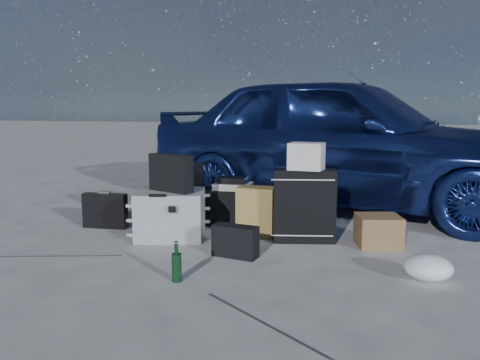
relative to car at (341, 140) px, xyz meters
name	(u,v)px	position (x,y,z in m)	size (l,w,h in m)	color
ground	(212,254)	(-0.80, -2.16, -0.76)	(60.00, 60.00, 0.00)	beige
car	(341,140)	(0.00, 0.00, 0.00)	(1.80, 4.47, 1.52)	navy
pelican_case	(171,214)	(-1.32, -1.79, -0.56)	(0.57, 0.46, 0.41)	gray
laptop_bag	(171,173)	(-1.30, -1.81, -0.19)	(0.43, 0.11, 0.32)	black
briefcase	(105,211)	(-2.05, -1.67, -0.60)	(0.42, 0.09, 0.33)	black
suitcase_left	(182,190)	(-1.51, -1.09, -0.47)	(0.45, 0.16, 0.58)	black
suitcase_right	(304,206)	(-0.18, -1.59, -0.45)	(0.52, 0.19, 0.62)	black
white_carton	(306,156)	(-0.17, -1.60, -0.03)	(0.28, 0.22, 0.22)	beige
duffel_bag	(235,206)	(-0.92, -1.16, -0.59)	(0.68, 0.29, 0.34)	black
flat_box_white	(233,186)	(-0.94, -1.17, -0.39)	(0.35, 0.26, 0.06)	beige
flat_box_black	(233,180)	(-0.94, -1.16, -0.33)	(0.26, 0.19, 0.06)	black
kraft_bag	(256,211)	(-0.61, -1.53, -0.54)	(0.33, 0.20, 0.44)	#A48447
cardboard_box	(378,231)	(0.43, -1.56, -0.63)	(0.34, 0.30, 0.26)	brown
plastic_bag	(428,267)	(0.75, -2.27, -0.67)	(0.32, 0.27, 0.17)	white
messenger_bag	(235,241)	(-0.61, -2.16, -0.64)	(0.35, 0.13, 0.24)	black
green_bottle	(177,263)	(-0.83, -2.76, -0.63)	(0.07, 0.07, 0.26)	black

